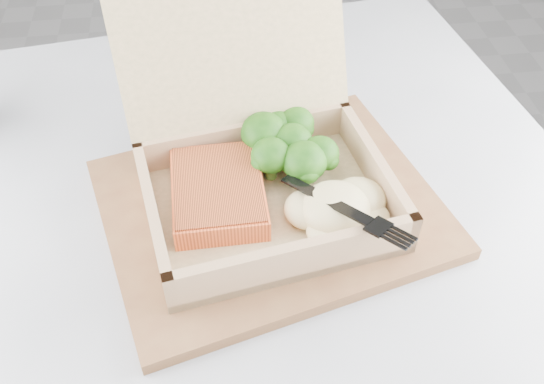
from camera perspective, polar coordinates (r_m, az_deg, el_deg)
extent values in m
cube|color=#A0A2AA|center=(0.62, -4.69, -4.68)|extent=(0.90, 0.90, 0.03)
cube|color=brown|center=(0.62, -0.16, -1.46)|extent=(0.38, 0.33, 0.01)
cube|color=tan|center=(0.60, -0.35, -1.50)|extent=(0.26, 0.22, 0.01)
cube|color=#9A7755|center=(0.58, -11.06, -2.64)|extent=(0.04, 0.18, 0.05)
cube|color=#9A7755|center=(0.62, 9.58, 1.88)|extent=(0.04, 0.18, 0.05)
cube|color=#9A7755|center=(0.53, 2.29, -6.60)|extent=(0.23, 0.05, 0.05)
cube|color=#9A7755|center=(0.65, -2.54, 4.90)|extent=(0.23, 0.05, 0.05)
cube|color=tan|center=(0.62, -3.84, 14.32)|extent=(0.24, 0.12, 0.17)
cube|color=orange|center=(0.59, -5.09, -0.07)|extent=(0.09, 0.12, 0.02)
ellipsoid|color=beige|center=(0.57, 6.02, -1.51)|extent=(0.11, 0.09, 0.04)
cube|color=black|center=(0.58, 1.20, 2.03)|extent=(0.07, 0.09, 0.02)
cube|color=black|center=(0.55, 6.94, -1.98)|extent=(0.04, 0.05, 0.01)
cube|color=silver|center=(0.75, -3.81, 7.68)|extent=(0.08, 0.13, 0.00)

